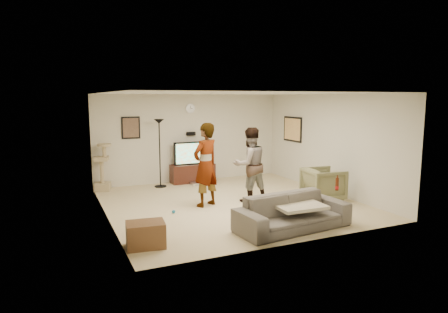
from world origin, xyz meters
name	(u,v)px	position (x,y,z in m)	size (l,w,h in m)	color
floor	(230,203)	(0.00, 0.00, -0.01)	(5.50, 5.50, 0.02)	#CBB684
ceiling	(231,93)	(0.00, 0.00, 2.51)	(5.50, 5.50, 0.02)	silver
wall_back	(190,138)	(0.00, 2.75, 1.25)	(5.50, 0.04, 2.50)	beige
wall_front	(302,169)	(0.00, -2.75, 1.25)	(5.50, 0.04, 2.50)	beige
wall_left	(105,157)	(-2.75, 0.00, 1.25)	(0.04, 5.50, 2.50)	beige
wall_right	(328,143)	(2.75, 0.00, 1.25)	(0.04, 5.50, 2.50)	beige
wall_clock	(190,108)	(0.00, 2.72, 2.10)	(0.26, 0.26, 0.04)	white
wall_speaker	(191,134)	(0.00, 2.69, 1.38)	(0.25, 0.10, 0.10)	black
picture_back	(131,128)	(-1.70, 2.73, 1.60)	(0.42, 0.03, 0.52)	brown
picture_right	(293,129)	(2.73, 1.60, 1.50)	(0.03, 0.78, 0.62)	#E9AE6C
tv_stand	(193,173)	(-0.03, 2.50, 0.26)	(1.25, 0.45, 0.52)	#34160F
console_box	(198,183)	(-0.01, 2.11, 0.04)	(0.40, 0.30, 0.07)	silver
tv	(192,153)	(-0.03, 2.50, 0.84)	(1.09, 0.08, 0.64)	black
tv_screen	(193,153)	(-0.03, 2.46, 0.84)	(1.00, 0.01, 0.57)	#35FAE0
floor_lamp	(160,153)	(-1.03, 2.29, 0.92)	(0.32, 0.32, 1.83)	black
cat_tree	(102,167)	(-2.53, 2.50, 0.62)	(0.40, 0.40, 1.23)	tan
person_left	(206,165)	(-0.60, 0.02, 0.93)	(0.68, 0.45, 1.86)	#9E9DA8
person_right	(250,165)	(0.48, -0.02, 0.87)	(0.84, 0.66, 1.73)	#254D80
sofa	(293,212)	(0.27, -2.12, 0.32)	(2.17, 0.85, 0.63)	#55504A
throw_blanket	(299,206)	(0.40, -2.12, 0.43)	(0.90, 0.70, 0.06)	beige
beer_bottle	(337,184)	(1.27, -2.12, 0.76)	(0.06, 0.06, 0.25)	#481A08
armchair	(323,184)	(2.11, -0.66, 0.38)	(0.82, 0.84, 0.77)	#646442
side_table	(146,234)	(-2.40, -1.88, 0.20)	(0.61, 0.46, 0.41)	brown
toy_ball	(174,212)	(-1.44, -0.26, 0.04)	(0.07, 0.07, 0.07)	#1A6893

